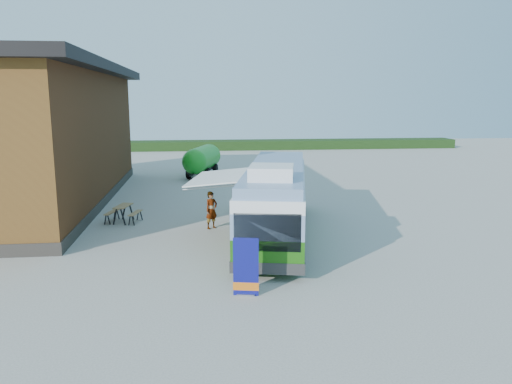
{
  "coord_description": "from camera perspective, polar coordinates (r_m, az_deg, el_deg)",
  "views": [
    {
      "loc": [
        -1.39,
        -18.15,
        5.64
      ],
      "look_at": [
        1.17,
        4.33,
        1.4
      ],
      "focal_mm": 35.0,
      "sensor_mm": 36.0,
      "label": 1
    }
  ],
  "objects": [
    {
      "name": "hedge",
      "position": [
        57.16,
        3.01,
        5.45
      ],
      "size": [
        40.0,
        3.0,
        1.0
      ],
      "primitive_type": "cube",
      "color": "#264419",
      "rests_on": "ground"
    },
    {
      "name": "ground",
      "position": [
        19.05,
        -2.03,
        -6.61
      ],
      "size": [
        100.0,
        100.0,
        0.0
      ],
      "primitive_type": "plane",
      "color": "#BCB7AD",
      "rests_on": "ground"
    },
    {
      "name": "barn",
      "position": [
        29.66,
        -24.49,
        5.71
      ],
      "size": [
        9.6,
        21.2,
        7.5
      ],
      "color": "brown",
      "rests_on": "ground"
    },
    {
      "name": "banner",
      "position": [
        14.58,
        -1.17,
        -9.15
      ],
      "size": [
        0.75,
        0.28,
        1.74
      ],
      "rotation": [
        0.0,
        0.0,
        -0.2
      ],
      "color": "navy",
      "rests_on": "ground"
    },
    {
      "name": "person_a",
      "position": [
        21.98,
        -5.11,
        -2.07
      ],
      "size": [
        0.72,
        0.68,
        1.66
      ],
      "primitive_type": "imported",
      "rotation": [
        0.0,
        0.0,
        0.64
      ],
      "color": "#999999",
      "rests_on": "ground"
    },
    {
      "name": "person_b",
      "position": [
        22.1,
        -0.39,
        -2.05
      ],
      "size": [
        0.67,
        0.83,
        1.59
      ],
      "primitive_type": "imported",
      "rotation": [
        0.0,
        0.0,
        -1.66
      ],
      "color": "#999999",
      "rests_on": "ground"
    },
    {
      "name": "picnic_table",
      "position": [
        23.82,
        -14.93,
        -1.97
      ],
      "size": [
        1.67,
        1.55,
        0.8
      ],
      "rotation": [
        0.0,
        0.0,
        -0.24
      ],
      "color": "tan",
      "rests_on": "ground"
    },
    {
      "name": "bus",
      "position": [
        20.59,
        2.31,
        -0.63
      ],
      "size": [
        4.54,
        11.35,
        3.41
      ],
      "rotation": [
        0.0,
        0.0,
        -0.2
      ],
      "color": "#1F7313",
      "rests_on": "ground"
    },
    {
      "name": "slurry_tanker",
      "position": [
        36.89,
        -6.17,
        3.75
      ],
      "size": [
        2.85,
        5.78,
        2.2
      ],
      "rotation": [
        0.0,
        0.0,
        -0.28
      ],
      "color": "green",
      "rests_on": "ground"
    },
    {
      "name": "awning",
      "position": [
        20.03,
        -3.35,
        1.53
      ],
      "size": [
        3.2,
        4.38,
        0.5
      ],
      "rotation": [
        0.0,
        0.0,
        -0.2
      ],
      "color": "white",
      "rests_on": "ground"
    }
  ]
}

